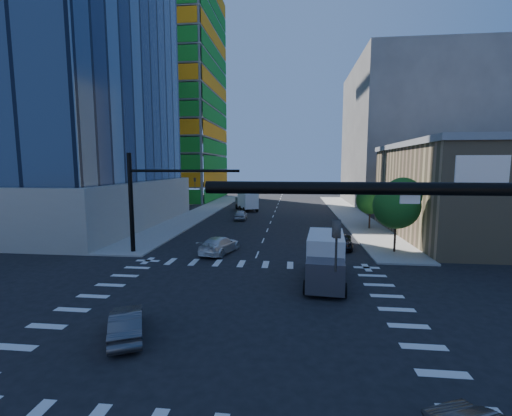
# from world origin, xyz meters

# --- Properties ---
(ground) EXTENTS (160.00, 160.00, 0.00)m
(ground) POSITION_xyz_m (0.00, 0.00, 0.00)
(ground) COLOR black
(ground) RESTS_ON ground
(road_markings) EXTENTS (20.00, 20.00, 0.01)m
(road_markings) POSITION_xyz_m (0.00, 0.00, 0.01)
(road_markings) COLOR silver
(road_markings) RESTS_ON ground
(sidewalk_ne) EXTENTS (5.00, 60.00, 0.15)m
(sidewalk_ne) POSITION_xyz_m (12.50, 40.00, 0.07)
(sidewalk_ne) COLOR gray
(sidewalk_ne) RESTS_ON ground
(sidewalk_nw) EXTENTS (5.00, 60.00, 0.15)m
(sidewalk_nw) POSITION_xyz_m (-12.50, 40.00, 0.07)
(sidewalk_nw) COLOR gray
(sidewalk_nw) RESTS_ON ground
(construction_building) EXTENTS (25.16, 34.50, 70.60)m
(construction_building) POSITION_xyz_m (-27.41, 61.93, 24.61)
(construction_building) COLOR gray
(construction_building) RESTS_ON ground
(commercial_building) EXTENTS (20.50, 22.50, 10.60)m
(commercial_building) POSITION_xyz_m (25.00, 22.00, 5.31)
(commercial_building) COLOR #A2875E
(commercial_building) RESTS_ON ground
(bg_building_ne) EXTENTS (24.00, 30.00, 28.00)m
(bg_building_ne) POSITION_xyz_m (27.00, 55.00, 14.00)
(bg_building_ne) COLOR #69625E
(bg_building_ne) RESTS_ON ground
(signal_mast_nw) EXTENTS (10.20, 0.40, 9.00)m
(signal_mast_nw) POSITION_xyz_m (-10.00, 11.50, 5.49)
(signal_mast_nw) COLOR black
(signal_mast_nw) RESTS_ON sidewalk_nw
(tree_south) EXTENTS (4.16, 4.16, 6.82)m
(tree_south) POSITION_xyz_m (12.63, 13.90, 4.69)
(tree_south) COLOR #382316
(tree_south) RESTS_ON sidewalk_ne
(tree_north) EXTENTS (3.54, 3.52, 5.78)m
(tree_north) POSITION_xyz_m (12.93, 25.90, 3.99)
(tree_north) COLOR #382316
(tree_north) RESTS_ON sidewalk_ne
(car_nb_far) EXTENTS (2.64, 4.85, 1.29)m
(car_nb_far) POSITION_xyz_m (7.83, 15.38, 0.64)
(car_nb_far) COLOR black
(car_nb_far) RESTS_ON ground
(car_sb_near) EXTENTS (3.50, 5.71, 1.55)m
(car_sb_near) POSITION_xyz_m (-3.49, 12.21, 0.77)
(car_sb_near) COLOR white
(car_sb_near) RESTS_ON ground
(car_sb_mid) EXTENTS (1.90, 4.42, 1.49)m
(car_sb_mid) POSITION_xyz_m (-4.59, 32.07, 0.74)
(car_sb_mid) COLOR #A5A9AD
(car_sb_mid) RESTS_ON ground
(car_sb_cross) EXTENTS (2.97, 4.27, 1.33)m
(car_sb_cross) POSITION_xyz_m (-4.49, -3.56, 0.67)
(car_sb_cross) COLOR #47474C
(car_sb_cross) RESTS_ON ground
(box_truck_near) EXTENTS (3.20, 6.39, 3.24)m
(box_truck_near) POSITION_xyz_m (5.40, 4.95, 1.43)
(box_truck_near) COLOR black
(box_truck_near) RESTS_ON ground
(box_truck_far) EXTENTS (4.93, 6.66, 3.21)m
(box_truck_far) POSITION_xyz_m (-5.30, 42.95, 1.42)
(box_truck_far) COLOR black
(box_truck_far) RESTS_ON ground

